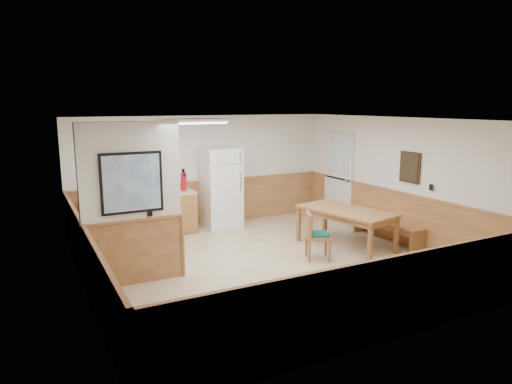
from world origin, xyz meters
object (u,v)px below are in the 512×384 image
dining_table (346,214)px  dining_bench (388,225)px  refrigerator (221,188)px  dining_chair (314,232)px  soap_bottle (103,193)px  fire_extinguisher (184,181)px

dining_table → dining_bench: dining_table is taller
refrigerator → dining_bench: (2.54, -2.60, -0.55)m
dining_bench → dining_chair: bearing=-172.8°
dining_table → soap_bottle: 4.84m
refrigerator → soap_bottle: refrigerator is taller
dining_table → soap_bottle: bearing=134.9°
refrigerator → dining_bench: 3.68m
dining_bench → soap_bottle: 5.78m
soap_bottle → fire_extinguisher: bearing=-1.0°
soap_bottle → refrigerator: bearing=-1.7°
dining_chair → fire_extinguisher: fire_extinguisher is taller
refrigerator → dining_chair: size_ratio=2.12×
dining_bench → soap_bottle: bearing=153.9°
dining_bench → fire_extinguisher: size_ratio=3.68×
refrigerator → soap_bottle: 2.54m
dining_bench → dining_chair: size_ratio=2.08×
refrigerator → fire_extinguisher: 0.89m
refrigerator → fire_extinguisher: bearing=176.5°
soap_bottle → dining_table: bearing=-32.2°
dining_bench → soap_bottle: soap_bottle is taller
refrigerator → soap_bottle: bearing=177.9°
refrigerator → dining_chair: 2.88m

